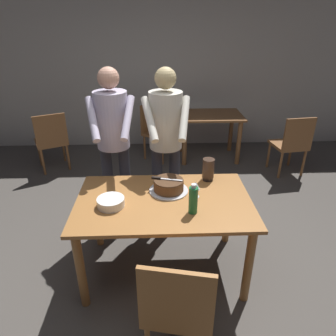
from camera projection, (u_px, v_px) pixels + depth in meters
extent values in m
plane|color=#4C4742|center=(164.00, 268.00, 2.86)|extent=(14.00, 14.00, 0.00)
cube|color=#BCB7AD|center=(158.00, 68.00, 5.15)|extent=(10.00, 0.12, 2.70)
cube|color=#9E6633|center=(164.00, 201.00, 2.54)|extent=(1.46, 0.90, 0.03)
cylinder|color=#9E6633|center=(81.00, 271.00, 2.34)|extent=(0.07, 0.07, 0.72)
cylinder|color=#9E6633|center=(248.00, 266.00, 2.39)|extent=(0.07, 0.07, 0.72)
cylinder|color=#9E6633|center=(97.00, 215.00, 3.01)|extent=(0.07, 0.07, 0.72)
cylinder|color=#9E6633|center=(228.00, 212.00, 3.06)|extent=(0.07, 0.07, 0.72)
cylinder|color=silver|center=(169.00, 190.00, 2.66)|extent=(0.34, 0.34, 0.01)
cylinder|color=brown|center=(169.00, 185.00, 2.63)|extent=(0.26, 0.26, 0.09)
cylinder|color=#432A18|center=(169.00, 180.00, 2.61)|extent=(0.25, 0.25, 0.01)
cube|color=silver|center=(171.00, 179.00, 2.60)|extent=(0.20, 0.07, 0.00)
cube|color=black|center=(156.00, 178.00, 2.63)|extent=(0.08, 0.04, 0.02)
cylinder|color=white|center=(111.00, 205.00, 2.45)|extent=(0.22, 0.22, 0.01)
cylinder|color=white|center=(111.00, 204.00, 2.44)|extent=(0.22, 0.22, 0.01)
cylinder|color=white|center=(111.00, 203.00, 2.44)|extent=(0.22, 0.22, 0.01)
cylinder|color=white|center=(111.00, 202.00, 2.43)|extent=(0.22, 0.22, 0.01)
cylinder|color=white|center=(111.00, 201.00, 2.43)|extent=(0.22, 0.22, 0.01)
cylinder|color=white|center=(111.00, 200.00, 2.42)|extent=(0.22, 0.22, 0.01)
cylinder|color=white|center=(111.00, 199.00, 2.42)|extent=(0.22, 0.22, 0.01)
cylinder|color=silver|center=(195.00, 196.00, 2.57)|extent=(0.07, 0.07, 0.00)
cylinder|color=silver|center=(195.00, 193.00, 2.56)|extent=(0.01, 0.01, 0.07)
cone|color=silver|center=(196.00, 185.00, 2.53)|extent=(0.08, 0.08, 0.07)
cylinder|color=#1E6B38|center=(193.00, 200.00, 2.32)|extent=(0.07, 0.07, 0.22)
cylinder|color=silver|center=(194.00, 186.00, 2.26)|extent=(0.04, 0.04, 0.03)
cylinder|color=black|center=(208.00, 178.00, 2.84)|extent=(0.10, 0.10, 0.03)
cylinder|color=#3F2D23|center=(208.00, 168.00, 2.79)|extent=(0.11, 0.11, 0.18)
cylinder|color=#2D2D38|center=(174.00, 188.00, 3.26)|extent=(0.11, 0.11, 0.95)
cylinder|color=#2D2D38|center=(157.00, 188.00, 3.24)|extent=(0.11, 0.11, 0.95)
cylinder|color=beige|center=(166.00, 120.00, 2.92)|extent=(0.32, 0.32, 0.55)
sphere|color=tan|center=(165.00, 78.00, 2.74)|extent=(0.20, 0.20, 0.20)
cylinder|color=beige|center=(184.00, 118.00, 2.74)|extent=(0.14, 0.42, 0.34)
cylinder|color=beige|center=(150.00, 119.00, 2.71)|extent=(0.17, 0.42, 0.34)
cylinder|color=#2D2D38|center=(126.00, 187.00, 3.27)|extent=(0.11, 0.11, 0.95)
cylinder|color=#2D2D38|center=(109.00, 188.00, 3.25)|extent=(0.11, 0.11, 0.95)
cylinder|color=#B7ADC6|center=(112.00, 120.00, 2.93)|extent=(0.32, 0.32, 0.55)
sphere|color=tan|center=(108.00, 78.00, 2.75)|extent=(0.20, 0.20, 0.20)
cylinder|color=#B7ADC6|center=(128.00, 118.00, 2.75)|extent=(0.13, 0.42, 0.34)
cylinder|color=#B7ADC6|center=(93.00, 119.00, 2.72)|extent=(0.18, 0.42, 0.34)
cube|color=#9E6633|center=(180.00, 302.00, 2.00)|extent=(0.52, 0.52, 0.04)
cylinder|color=#9E6633|center=(158.00, 300.00, 2.29)|extent=(0.04, 0.04, 0.41)
cylinder|color=#9E6633|center=(207.00, 306.00, 2.24)|extent=(0.04, 0.04, 0.41)
cube|color=#9E6633|center=(176.00, 301.00, 1.71)|extent=(0.44, 0.12, 0.45)
cube|color=brown|center=(210.00, 115.00, 4.82)|extent=(1.00, 0.70, 0.03)
cylinder|color=brown|center=(185.00, 144.00, 4.72)|extent=(0.07, 0.07, 0.71)
cylinder|color=brown|center=(239.00, 143.00, 4.76)|extent=(0.07, 0.07, 0.71)
cylinder|color=brown|center=(182.00, 132.00, 5.22)|extent=(0.07, 0.07, 0.71)
cylinder|color=brown|center=(231.00, 131.00, 5.25)|extent=(0.07, 0.07, 0.71)
cube|color=brown|center=(160.00, 133.00, 4.93)|extent=(0.62, 0.62, 0.04)
cylinder|color=brown|center=(175.00, 145.00, 5.07)|extent=(0.04, 0.04, 0.41)
cylinder|color=brown|center=(162.00, 152.00, 4.80)|extent=(0.04, 0.04, 0.41)
cylinder|color=brown|center=(158.00, 141.00, 5.26)|extent=(0.04, 0.04, 0.41)
cylinder|color=brown|center=(145.00, 147.00, 4.99)|extent=(0.04, 0.04, 0.41)
cube|color=brown|center=(150.00, 117.00, 4.93)|extent=(0.29, 0.37, 0.45)
cube|color=brown|center=(51.00, 142.00, 4.60)|extent=(0.59, 0.59, 0.04)
cylinder|color=brown|center=(40.00, 153.00, 4.77)|extent=(0.04, 0.04, 0.41)
cylinder|color=brown|center=(64.00, 149.00, 4.92)|extent=(0.04, 0.04, 0.41)
cylinder|color=brown|center=(43.00, 162.00, 4.48)|extent=(0.04, 0.04, 0.41)
cylinder|color=brown|center=(68.00, 157.00, 4.63)|extent=(0.04, 0.04, 0.41)
cube|color=brown|center=(51.00, 130.00, 4.33)|extent=(0.41, 0.22, 0.45)
cube|color=brown|center=(288.00, 145.00, 4.48)|extent=(0.50, 0.50, 0.04)
cylinder|color=brown|center=(269.00, 155.00, 4.71)|extent=(0.04, 0.04, 0.41)
cylinder|color=brown|center=(290.00, 153.00, 4.77)|extent=(0.04, 0.04, 0.41)
cylinder|color=brown|center=(280.00, 165.00, 4.39)|extent=(0.04, 0.04, 0.41)
cylinder|color=brown|center=(303.00, 163.00, 4.44)|extent=(0.04, 0.04, 0.41)
cube|color=brown|center=(299.00, 134.00, 4.19)|extent=(0.44, 0.09, 0.45)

